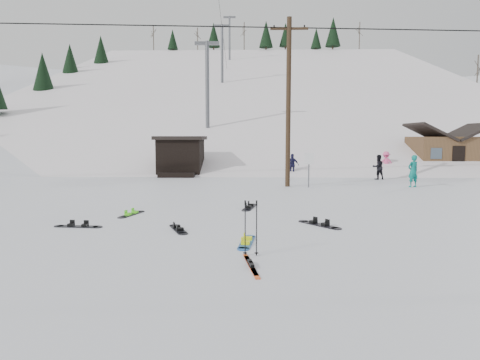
{
  "coord_description": "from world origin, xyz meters",
  "views": [
    {
      "loc": [
        0.02,
        -9.32,
        2.75
      ],
      "look_at": [
        -0.33,
        3.76,
        1.4
      ],
      "focal_mm": 32.0,
      "sensor_mm": 36.0,
      "label": 1
    }
  ],
  "objects_px": {
    "cabin": "(446,153)",
    "hero_skis": "(251,265)",
    "hero_snowboard": "(247,242)",
    "utility_pole": "(288,100)"
  },
  "relations": [
    {
      "from": "hero_snowboard",
      "to": "hero_skis",
      "type": "distance_m",
      "value": 1.97
    },
    {
      "from": "hero_skis",
      "to": "cabin",
      "type": "bearing_deg",
      "value": 49.3
    },
    {
      "from": "hero_skis",
      "to": "utility_pole",
      "type": "bearing_deg",
      "value": 72.97
    },
    {
      "from": "cabin",
      "to": "hero_snowboard",
      "type": "height_order",
      "value": "cabin"
    },
    {
      "from": "cabin",
      "to": "hero_snowboard",
      "type": "bearing_deg",
      "value": -123.84
    },
    {
      "from": "hero_snowboard",
      "to": "hero_skis",
      "type": "xyz_separation_m",
      "value": [
        0.11,
        -1.97,
        -0.0
      ]
    },
    {
      "from": "cabin",
      "to": "hero_skis",
      "type": "xyz_separation_m",
      "value": [
        -14.98,
        -24.48,
        -1.46
      ]
    },
    {
      "from": "utility_pole",
      "to": "hero_snowboard",
      "type": "bearing_deg",
      "value": -99.5
    },
    {
      "from": "hero_snowboard",
      "to": "hero_skis",
      "type": "relative_size",
      "value": 0.92
    },
    {
      "from": "hero_snowboard",
      "to": "cabin",
      "type": "bearing_deg",
      "value": -27.19
    }
  ]
}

